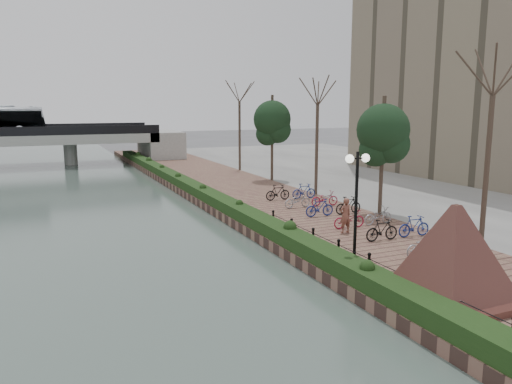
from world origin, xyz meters
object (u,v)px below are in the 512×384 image
lamppost (357,183)px  motorcycle (433,259)px  pedestrian (345,215)px  granite_monument (454,252)px

lamppost → motorcycle: size_ratio=2.97×
motorcycle → pedestrian: bearing=108.4°
motorcycle → lamppost: bearing=161.8°
lamppost → pedestrian: lamppost is taller
lamppost → pedestrian: 5.38m
granite_monument → lamppost: 4.43m
lamppost → pedestrian: size_ratio=2.57×
lamppost → pedestrian: bearing=60.5°
lamppost → motorcycle: (2.23, -1.75, -2.71)m
granite_monument → lamppost: (-0.85, 4.03, 1.64)m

